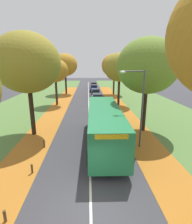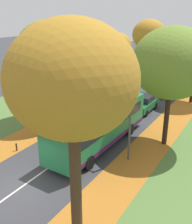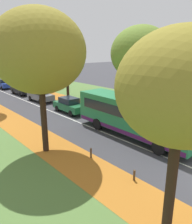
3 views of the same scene
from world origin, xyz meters
name	(u,v)px [view 1 (image 1 of 3)]	position (x,y,z in m)	size (l,w,h in m)	color
ground_plane	(91,210)	(0.00, 0.00, 0.00)	(160.00, 160.00, 0.00)	#38383D
grass_verge_left	(29,107)	(-9.20, 20.00, 0.00)	(12.00, 90.00, 0.01)	#517538
leaf_litter_left	(51,119)	(-4.60, 14.00, 0.01)	(2.80, 60.00, 0.00)	#B26B23
grass_verge_right	(147,106)	(9.20, 20.00, 0.00)	(12.00, 90.00, 0.01)	#517538
leaf_litter_right	(126,118)	(4.60, 14.00, 0.01)	(2.80, 60.00, 0.00)	#B26B23
road_centre_line	(89,107)	(0.00, 20.00, 0.00)	(0.12, 80.00, 0.01)	silver
tree_left_near	(27,63)	(-5.22, 9.18, 6.47)	(5.66, 5.66, 9.04)	black
tree_left_mid	(55,71)	(-5.18, 21.71, 5.45)	(4.02, 4.02, 7.29)	#382619
tree_left_far	(65,65)	(-4.97, 32.61, 6.26)	(5.25, 5.25, 8.64)	black
tree_right_near	(148,66)	(5.38, 9.74, 6.22)	(5.62, 5.62, 8.77)	black
tree_right_mid	(120,67)	(4.82, 21.15, 5.93)	(4.88, 4.88, 8.14)	black
tree_right_far	(114,66)	(5.48, 31.35, 6.14)	(5.35, 5.35, 8.57)	#422D1E
bollard_second	(5,216)	(-3.58, -0.43, 0.28)	(0.12, 0.12, 0.56)	#4C3823
bollard_third	(32,169)	(-3.50, 2.97, 0.30)	(0.12, 0.12, 0.60)	#4C3823
bollard_fourth	(44,144)	(-3.59, 6.37, 0.32)	(0.12, 0.12, 0.64)	#4C3823
streetlamp_right	(138,101)	(3.67, 6.16, 3.74)	(1.89, 0.28, 6.00)	#47474C
bus	(104,124)	(1.22, 6.95, 1.70)	(2.81, 10.45, 2.98)	#237A47
car_green_lead	(99,108)	(1.32, 15.74, 0.81)	(1.81, 4.21, 1.62)	#1E6038
car_grey_following	(97,98)	(1.43, 22.55, 0.81)	(1.91, 4.26, 1.62)	slate
car_black_third_in_line	(96,93)	(1.44, 28.54, 0.81)	(1.82, 4.22, 1.62)	black
car_blue_fourth_in_line	(94,88)	(1.31, 35.71, 0.81)	(1.83, 4.22, 1.62)	#233D9E
car_red_trailing	(94,85)	(1.45, 42.10, 0.81)	(1.87, 4.24, 1.62)	#B21919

